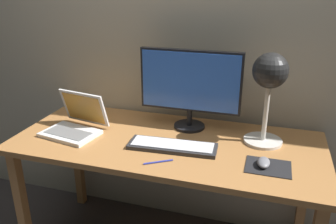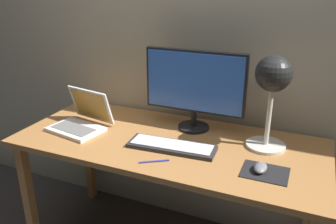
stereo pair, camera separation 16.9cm
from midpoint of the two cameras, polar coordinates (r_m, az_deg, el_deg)
back_wall at (r=2.03m, az=0.77°, el=14.62°), size 4.80×0.06×2.60m
desk at (r=1.85m, az=-2.82°, el=-6.93°), size 1.60×0.70×0.74m
monitor at (r=1.88m, az=1.08°, el=4.50°), size 0.56×0.17×0.44m
keyboard_main at (r=1.73m, az=-2.07°, el=-5.68°), size 0.45×0.17×0.03m
laptop at (r=1.98m, az=-17.16°, el=-1.49°), size 0.33×0.31×0.21m
desk_lamp at (r=1.72m, az=13.66°, el=5.21°), size 0.20×0.20×0.47m
mousepad at (r=1.61m, az=13.26°, el=-8.85°), size 0.20×0.16×0.00m
mouse at (r=1.61m, az=12.54°, el=-8.18°), size 0.06×0.10×0.03m
pen at (r=1.61m, az=-4.66°, el=-8.26°), size 0.12×0.08×0.01m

